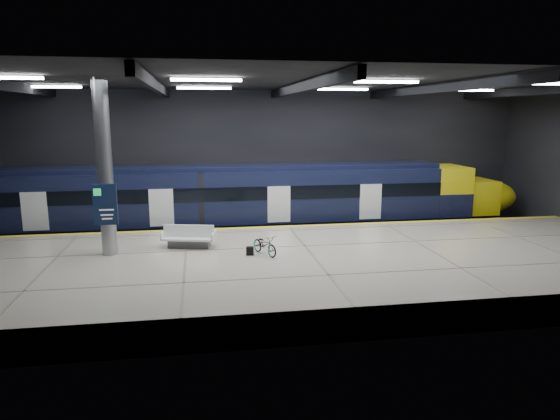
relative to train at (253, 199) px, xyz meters
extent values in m
plane|color=black|center=(1.50, -5.50, -2.06)|extent=(30.00, 30.00, 0.00)
cube|color=black|center=(1.50, 2.50, 1.94)|extent=(30.00, 0.10, 8.00)
cube|color=black|center=(1.50, -13.50, 1.94)|extent=(30.00, 0.10, 8.00)
cube|color=black|center=(1.50, -5.50, 5.94)|extent=(30.00, 16.00, 0.10)
cube|color=black|center=(-4.50, -5.50, 5.69)|extent=(0.25, 16.00, 0.40)
cube|color=black|center=(1.50, -5.50, 5.69)|extent=(0.25, 16.00, 0.40)
cube|color=black|center=(7.50, -5.50, 5.69)|extent=(0.25, 16.00, 0.40)
cube|color=black|center=(13.50, -5.50, 5.69)|extent=(0.25, 16.00, 0.40)
cube|color=white|center=(-9.50, -7.50, 5.82)|extent=(2.60, 0.18, 0.10)
cube|color=white|center=(-2.50, -7.50, 5.82)|extent=(2.60, 0.18, 0.10)
cube|color=white|center=(4.50, -7.50, 5.82)|extent=(2.60, 0.18, 0.10)
cube|color=white|center=(11.50, -7.50, 5.82)|extent=(2.60, 0.18, 0.10)
cube|color=white|center=(-9.50, -1.50, 5.82)|extent=(2.60, 0.18, 0.10)
cube|color=white|center=(-2.50, -1.50, 5.82)|extent=(2.60, 0.18, 0.10)
cube|color=white|center=(4.50, -1.50, 5.82)|extent=(2.60, 0.18, 0.10)
cube|color=white|center=(11.50, -1.50, 5.82)|extent=(2.60, 0.18, 0.10)
cube|color=beige|center=(1.50, -8.00, -1.51)|extent=(30.00, 11.00, 1.10)
cube|color=yellow|center=(1.50, -2.75, -0.95)|extent=(30.00, 0.40, 0.01)
cube|color=gray|center=(1.50, -0.72, -1.98)|extent=(30.00, 0.08, 0.16)
cube|color=gray|center=(1.50, 0.72, -1.98)|extent=(30.00, 0.08, 0.16)
cube|color=black|center=(-1.80, 0.00, -1.51)|extent=(24.00, 2.58, 0.80)
cube|color=black|center=(-1.80, 0.00, 0.27)|extent=(24.00, 2.80, 2.75)
cube|color=black|center=(-1.80, 0.00, 1.76)|extent=(24.00, 2.30, 0.24)
cube|color=black|center=(-1.80, -1.41, 0.54)|extent=(24.00, 0.04, 0.70)
cube|color=white|center=(1.20, -1.41, -0.06)|extent=(1.20, 0.05, 1.90)
cube|color=yellow|center=(11.20, 0.00, 0.27)|extent=(2.00, 2.80, 2.75)
ellipsoid|color=yellow|center=(13.80, 0.00, -0.21)|extent=(3.60, 2.52, 1.90)
cube|color=black|center=(11.50, 0.00, 0.44)|extent=(1.60, 2.38, 0.80)
cube|color=#595B60|center=(-3.37, -5.97, -0.80)|extent=(1.79, 0.93, 0.32)
cube|color=white|center=(-3.37, -5.97, -0.55)|extent=(2.30, 1.40, 0.09)
cube|color=white|center=(-3.37, -5.97, -0.25)|extent=(2.10, 0.59, 0.54)
cube|color=white|center=(-4.42, -5.72, -0.42)|extent=(0.28, 0.90, 0.32)
cube|color=white|center=(-2.33, -6.23, -0.42)|extent=(0.28, 0.90, 0.32)
imported|color=#99999E|center=(-0.37, -7.58, -0.55)|extent=(1.18, 1.64, 0.82)
cube|color=black|center=(-0.97, -7.58, -0.78)|extent=(0.32, 0.21, 0.35)
cylinder|color=#9EA0A5|center=(-6.50, -6.50, 2.49)|extent=(0.60, 0.60, 6.90)
cube|color=#101E3C|center=(-6.50, -6.92, 1.14)|extent=(0.90, 0.12, 1.60)
camera|label=1|loc=(-2.89, -26.71, 4.57)|focal=32.00mm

